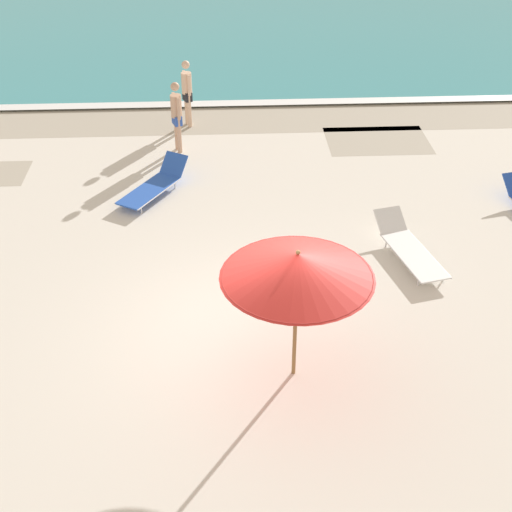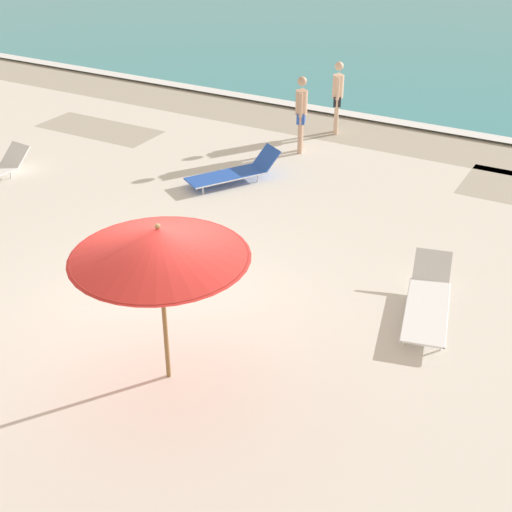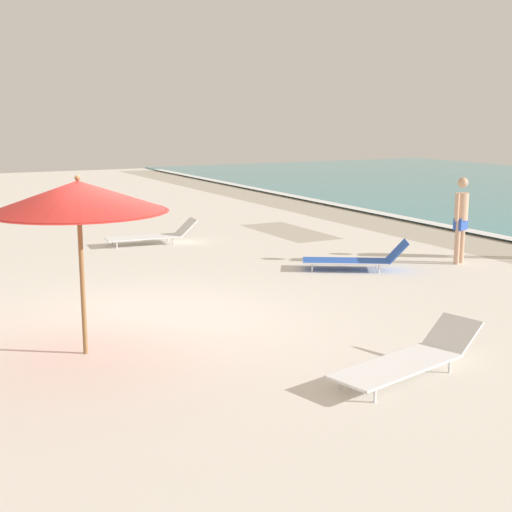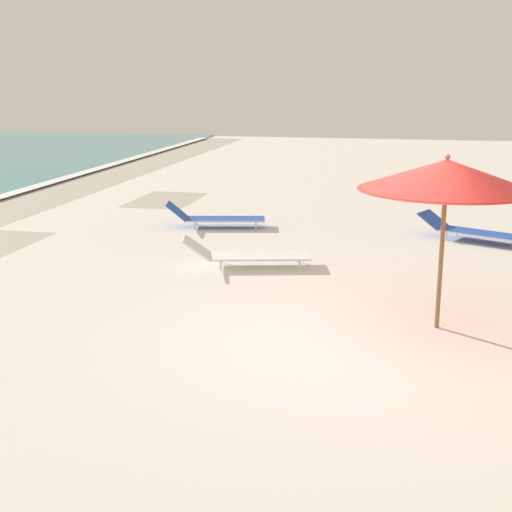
{
  "view_description": "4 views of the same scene",
  "coord_description": "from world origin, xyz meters",
  "px_view_note": "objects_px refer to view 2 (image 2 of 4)",
  "views": [
    {
      "loc": [
        -0.32,
        -9.15,
        7.61
      ],
      "look_at": [
        0.2,
        0.84,
        1.01
      ],
      "focal_mm": 50.0,
      "sensor_mm": 36.0,
      "label": 1
    },
    {
      "loc": [
        5.34,
        -6.9,
        6.06
      ],
      "look_at": [
        0.92,
        1.01,
        0.93
      ],
      "focal_mm": 50.0,
      "sensor_mm": 36.0,
      "label": 2
    },
    {
      "loc": [
        9.4,
        -3.01,
        2.99
      ],
      "look_at": [
        0.68,
        1.5,
        1.04
      ],
      "focal_mm": 50.0,
      "sensor_mm": 36.0,
      "label": 3
    },
    {
      "loc": [
        -8.47,
        -0.51,
        3.2
      ],
      "look_at": [
        0.16,
        1.36,
        0.97
      ],
      "focal_mm": 50.0,
      "sensor_mm": 36.0,
      "label": 4
    }
  ],
  "objects_px": {
    "beachgoer_wading_adult": "(301,110)",
    "beachgoer_shoreline_child": "(338,93)",
    "sun_lounger_near_water_right": "(428,301)",
    "sun_lounger_mid_beach_solo": "(235,172)",
    "beach_umbrella": "(159,244)"
  },
  "relations": [
    {
      "from": "beach_umbrella",
      "to": "beachgoer_wading_adult",
      "type": "distance_m",
      "value": 8.54
    },
    {
      "from": "beachgoer_wading_adult",
      "to": "sun_lounger_mid_beach_solo",
      "type": "bearing_deg",
      "value": -31.85
    },
    {
      "from": "beachgoer_wading_adult",
      "to": "beach_umbrella",
      "type": "bearing_deg",
      "value": -6.31
    },
    {
      "from": "sun_lounger_near_water_right",
      "to": "sun_lounger_mid_beach_solo",
      "type": "xyz_separation_m",
      "value": [
        -5.06,
        2.83,
        0.01
      ]
    },
    {
      "from": "sun_lounger_mid_beach_solo",
      "to": "beachgoer_shoreline_child",
      "type": "bearing_deg",
      "value": 111.66
    },
    {
      "from": "sun_lounger_near_water_right",
      "to": "sun_lounger_mid_beach_solo",
      "type": "height_order",
      "value": "sun_lounger_mid_beach_solo"
    },
    {
      "from": "sun_lounger_near_water_right",
      "to": "sun_lounger_mid_beach_solo",
      "type": "relative_size",
      "value": 1.11
    },
    {
      "from": "beachgoer_wading_adult",
      "to": "beachgoer_shoreline_child",
      "type": "distance_m",
      "value": 1.6
    },
    {
      "from": "sun_lounger_near_water_right",
      "to": "beachgoer_wading_adult",
      "type": "bearing_deg",
      "value": 118.81
    },
    {
      "from": "beachgoer_wading_adult",
      "to": "beachgoer_shoreline_child",
      "type": "height_order",
      "value": "same"
    },
    {
      "from": "beach_umbrella",
      "to": "sun_lounger_mid_beach_solo",
      "type": "relative_size",
      "value": 1.11
    },
    {
      "from": "sun_lounger_near_water_right",
      "to": "beach_umbrella",
      "type": "bearing_deg",
      "value": -142.27
    },
    {
      "from": "beach_umbrella",
      "to": "sun_lounger_mid_beach_solo",
      "type": "bearing_deg",
      "value": 112.97
    },
    {
      "from": "beach_umbrella",
      "to": "beachgoer_shoreline_child",
      "type": "distance_m",
      "value": 10.03
    },
    {
      "from": "beach_umbrella",
      "to": "sun_lounger_near_water_right",
      "type": "relative_size",
      "value": 1.0
    }
  ]
}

